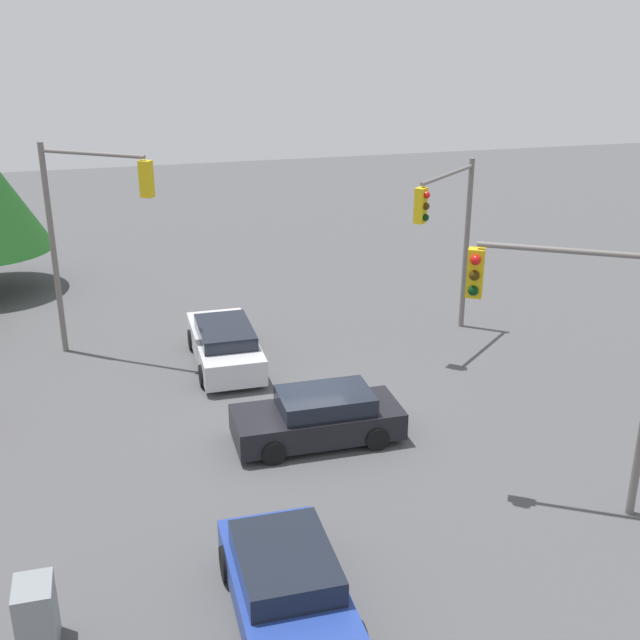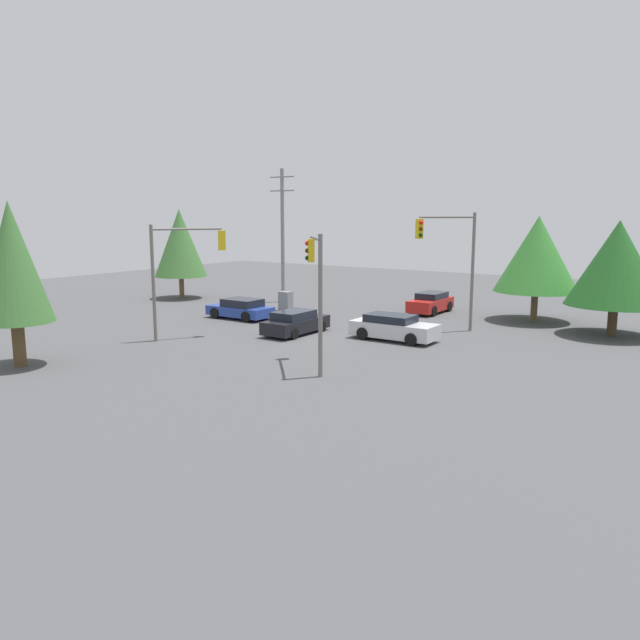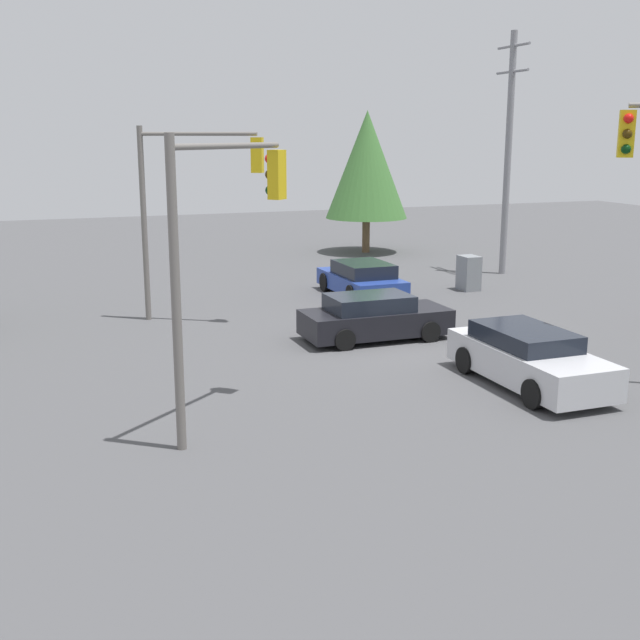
{
  "view_description": "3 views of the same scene",
  "coord_description": "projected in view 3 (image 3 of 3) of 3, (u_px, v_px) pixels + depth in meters",
  "views": [
    {
      "loc": [
        18.26,
        -4.65,
        10.38
      ],
      "look_at": [
        -1.84,
        0.78,
        2.29
      ],
      "focal_mm": 45.0,
      "sensor_mm": 36.0,
      "label": 1
    },
    {
      "loc": [
        -19.82,
        27.63,
        6.67
      ],
      "look_at": [
        -2.39,
        2.14,
        1.39
      ],
      "focal_mm": 35.0,
      "sensor_mm": 36.0,
      "label": 2
    },
    {
      "loc": [
        -20.03,
        9.5,
        5.83
      ],
      "look_at": [
        -1.51,
        2.58,
        1.26
      ],
      "focal_mm": 45.0,
      "sensor_mm": 36.0,
      "label": 3
    }
  ],
  "objects": [
    {
      "name": "electrical_cabinet",
      "position": [
        469.0,
        273.0,
        30.75
      ],
      "size": [
        0.84,
        0.66,
        1.32
      ],
      "primitive_type": "cube",
      "color": "gray",
      "rests_on": "ground_plane"
    },
    {
      "name": "traffic_signal_cross",
      "position": [
        190.0,
        189.0,
        24.76
      ],
      "size": [
        2.22,
        3.5,
        6.11
      ],
      "rotation": [
        0.0,
        0.0,
        4.17
      ],
      "color": "slate",
      "rests_on": "ground_plane"
    },
    {
      "name": "sedan_dark",
      "position": [
        374.0,
        318.0,
        23.3
      ],
      "size": [
        1.91,
        4.28,
        1.33
      ],
      "rotation": [
        0.0,
        0.0,
        3.14
      ],
      "color": "black",
      "rests_on": "ground_plane"
    },
    {
      "name": "traffic_signal_main",
      "position": [
        222.0,
        229.0,
        15.65
      ],
      "size": [
        2.69,
        3.01,
        5.87
      ],
      "rotation": [
        0.0,
        0.0,
        -0.85
      ],
      "color": "slate",
      "rests_on": "ground_plane"
    },
    {
      "name": "sedan_silver",
      "position": [
        528.0,
        358.0,
        18.98
      ],
      "size": [
        4.62,
        1.94,
        1.36
      ],
      "rotation": [
        0.0,
        0.0,
        1.57
      ],
      "color": "silver",
      "rests_on": "ground_plane"
    },
    {
      "name": "utility_pole_tall",
      "position": [
        508.0,
        149.0,
        33.41
      ],
      "size": [
        2.2,
        0.28,
        9.96
      ],
      "color": "gray",
      "rests_on": "ground_plane"
    },
    {
      "name": "tree_far",
      "position": [
        367.0,
        165.0,
        39.86
      ],
      "size": [
        4.09,
        4.09,
        7.03
      ],
      "color": "brown",
      "rests_on": "ground_plane"
    },
    {
      "name": "sedan_blue",
      "position": [
        362.0,
        279.0,
        29.56
      ],
      "size": [
        4.26,
        2.06,
        1.29
      ],
      "rotation": [
        0.0,
        0.0,
        -1.57
      ],
      "color": "#233D93",
      "rests_on": "ground_plane"
    },
    {
      "name": "ground_plane",
      "position": [
        386.0,
        345.0,
        22.83
      ],
      "size": [
        80.0,
        80.0,
        0.0
      ],
      "primitive_type": "plane",
      "color": "#4C4C4F"
    }
  ]
}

